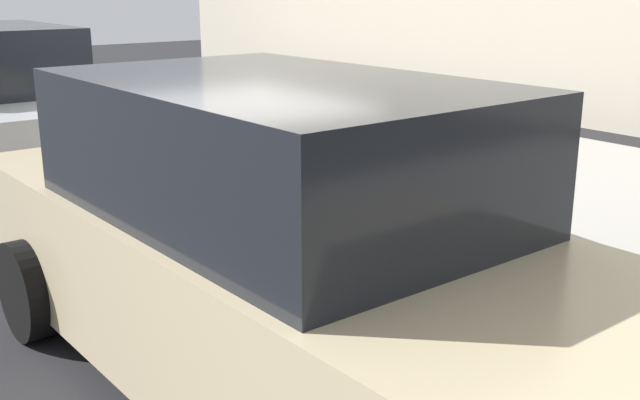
% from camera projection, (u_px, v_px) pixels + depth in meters
% --- Properties ---
extents(ground_plane, '(40.00, 40.00, 0.00)m').
position_uv_depth(ground_plane, '(228.00, 192.00, 8.19)').
color(ground_plane, black).
extents(sidewalk_curb, '(18.00, 5.00, 0.14)m').
position_uv_depth(sidewalk_curb, '(399.00, 155.00, 9.62)').
color(sidewalk_curb, '#9E9B93').
rests_on(sidewalk_curb, ground_plane).
extents(suitcase_navy_0, '(0.47, 0.25, 0.85)m').
position_uv_depth(suitcase_navy_0, '(499.00, 216.00, 5.93)').
color(suitcase_navy_0, navy).
rests_on(suitcase_navy_0, sidewalk_curb).
extents(suitcase_black_1, '(0.38, 0.26, 0.86)m').
position_uv_depth(suitcase_black_1, '(450.00, 197.00, 6.33)').
color(suitcase_black_1, black).
rests_on(suitcase_black_1, sidewalk_curb).
extents(suitcase_silver_2, '(0.47, 0.25, 0.56)m').
position_uv_depth(suitcase_silver_2, '(404.00, 191.00, 6.74)').
color(suitcase_silver_2, '#9EA0A8').
rests_on(suitcase_silver_2, sidewalk_curb).
extents(suitcase_red_3, '(0.36, 0.22, 0.87)m').
position_uv_depth(suitcase_red_3, '(375.00, 170.00, 7.19)').
color(suitcase_red_3, red).
rests_on(suitcase_red_3, sidewalk_curb).
extents(suitcase_teal_4, '(0.41, 0.26, 0.88)m').
position_uv_depth(suitcase_teal_4, '(335.00, 162.00, 7.52)').
color(suitcase_teal_4, '#0F606B').
rests_on(suitcase_teal_4, sidewalk_curb).
extents(suitcase_olive_5, '(0.43, 0.26, 0.84)m').
position_uv_depth(suitcase_olive_5, '(311.00, 152.00, 7.98)').
color(suitcase_olive_5, '#59601E').
rests_on(suitcase_olive_5, sidewalk_curb).
extents(fire_hydrant, '(0.39, 0.21, 0.75)m').
position_uv_depth(fire_hydrant, '(256.00, 132.00, 8.65)').
color(fire_hydrant, '#99999E').
rests_on(fire_hydrant, sidewalk_curb).
extents(bollard_post, '(0.13, 0.13, 0.81)m').
position_uv_depth(bollard_post, '(222.00, 126.00, 8.94)').
color(bollard_post, brown).
rests_on(bollard_post, sidewalk_curb).
extents(parked_car_beige_0, '(4.79, 2.03, 1.71)m').
position_uv_depth(parked_car_beige_0, '(278.00, 251.00, 4.06)').
color(parked_car_beige_0, tan).
rests_on(parked_car_beige_0, ground_plane).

